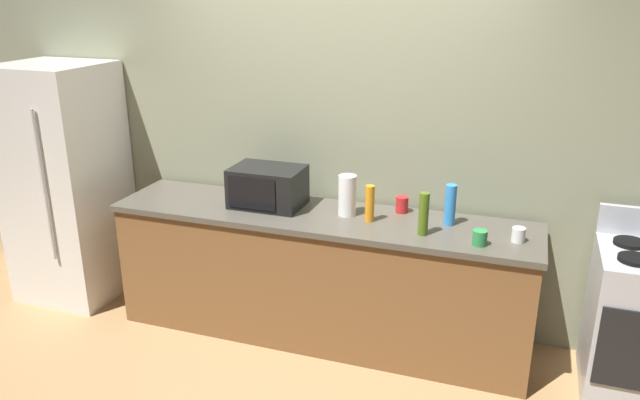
{
  "coord_description": "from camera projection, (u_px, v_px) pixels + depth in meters",
  "views": [
    {
      "loc": [
        1.24,
        -3.17,
        2.33
      ],
      "look_at": [
        0.0,
        0.4,
        1.0
      ],
      "focal_mm": 34.44,
      "sensor_mm": 36.0,
      "label": 1
    }
  ],
  "objects": [
    {
      "name": "bottle_spray_cleaner",
      "position": [
        450.0,
        205.0,
        3.83
      ],
      "size": [
        0.07,
        0.07,
        0.26
      ],
      "primitive_type": "cylinder",
      "color": "#338CE5",
      "rests_on": "counter_run"
    },
    {
      "name": "mug_green",
      "position": [
        480.0,
        238.0,
        3.55
      ],
      "size": [
        0.08,
        0.08,
        0.09
      ],
      "primitive_type": "cylinder",
      "color": "#2D8C47",
      "rests_on": "counter_run"
    },
    {
      "name": "back_wall",
      "position": [
        339.0,
        134.0,
        4.26
      ],
      "size": [
        6.4,
        0.1,
        2.7
      ],
      "primitive_type": "cube",
      "color": "gray",
      "rests_on": "ground_plane"
    },
    {
      "name": "counter_run",
      "position": [
        320.0,
        276.0,
        4.19
      ],
      "size": [
        2.84,
        0.64,
        0.9
      ],
      "color": "brown",
      "rests_on": "ground_plane"
    },
    {
      "name": "ground_plane",
      "position": [
        300.0,
        364.0,
        3.99
      ],
      "size": [
        8.0,
        8.0,
        0.0
      ],
      "primitive_type": "plane",
      "color": "#A87F51"
    },
    {
      "name": "mug_white",
      "position": [
        518.0,
        235.0,
        3.6
      ],
      "size": [
        0.08,
        0.08,
        0.09
      ],
      "primitive_type": "cylinder",
      "color": "white",
      "rests_on": "counter_run"
    },
    {
      "name": "refrigerator",
      "position": [
        66.0,
        183.0,
        4.68
      ],
      "size": [
        0.72,
        0.73,
        1.8
      ],
      "color": "white",
      "rests_on": "ground_plane"
    },
    {
      "name": "microwave",
      "position": [
        268.0,
        187.0,
        4.16
      ],
      "size": [
        0.48,
        0.35,
        0.27
      ],
      "color": "black",
      "rests_on": "counter_run"
    },
    {
      "name": "paper_towel_roll",
      "position": [
        347.0,
        195.0,
        3.99
      ],
      "size": [
        0.12,
        0.12,
        0.27
      ],
      "primitive_type": "cylinder",
      "color": "white",
      "rests_on": "counter_run"
    },
    {
      "name": "bottle_olive_oil",
      "position": [
        424.0,
        214.0,
        3.67
      ],
      "size": [
        0.06,
        0.06,
        0.27
      ],
      "primitive_type": "cylinder",
      "color": "#4C6B19",
      "rests_on": "counter_run"
    },
    {
      "name": "bottle_dish_soap",
      "position": [
        370.0,
        204.0,
        3.89
      ],
      "size": [
        0.06,
        0.06,
        0.24
      ],
      "primitive_type": "cylinder",
      "color": "orange",
      "rests_on": "counter_run"
    },
    {
      "name": "mug_red",
      "position": [
        402.0,
        204.0,
        4.06
      ],
      "size": [
        0.08,
        0.08,
        0.11
      ],
      "primitive_type": "cylinder",
      "color": "red",
      "rests_on": "counter_run"
    }
  ]
}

